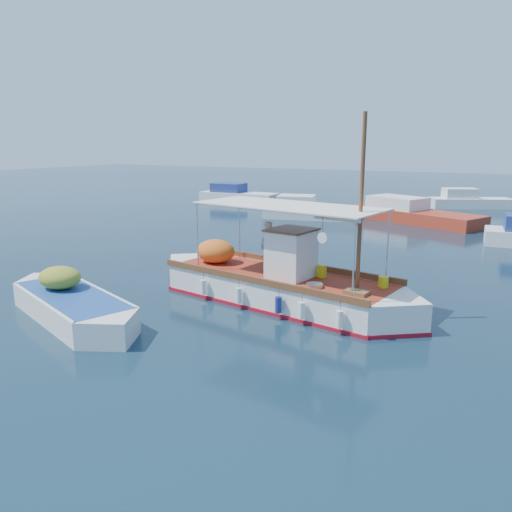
% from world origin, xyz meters
% --- Properties ---
extents(ground, '(160.00, 160.00, 0.00)m').
position_xyz_m(ground, '(0.00, 0.00, 0.00)').
color(ground, black).
rests_on(ground, ground).
extents(fishing_caique, '(10.19, 4.16, 6.32)m').
position_xyz_m(fishing_caique, '(-0.24, 0.69, 0.55)').
color(fishing_caique, white).
rests_on(fishing_caique, ground).
extents(dinghy, '(6.39, 3.61, 1.68)m').
position_xyz_m(dinghy, '(-5.17, -3.65, 0.35)').
color(dinghy, white).
rests_on(dinghy, ground).
extents(bg_boat_nw, '(6.71, 3.85, 1.80)m').
position_xyz_m(bg_boat_nw, '(-6.24, 18.83, 0.49)').
color(bg_boat_nw, silver).
rests_on(bg_boat_nw, ground).
extents(bg_boat_n, '(9.51, 6.47, 1.80)m').
position_xyz_m(bg_boat_n, '(0.56, 20.58, 0.49)').
color(bg_boat_n, '#9C2C1A').
rests_on(bg_boat_n, ground).
extents(bg_boat_far_w, '(7.24, 2.37, 1.80)m').
position_xyz_m(bg_boat_far_w, '(-15.73, 25.70, 0.49)').
color(bg_boat_far_w, silver).
rests_on(bg_boat_far_w, ground).
extents(bg_boat_far_n, '(6.56, 4.39, 1.80)m').
position_xyz_m(bg_boat_far_n, '(3.50, 30.04, 0.49)').
color(bg_boat_far_n, silver).
rests_on(bg_boat_far_n, ground).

